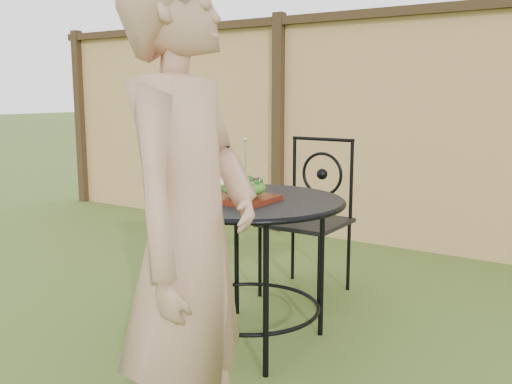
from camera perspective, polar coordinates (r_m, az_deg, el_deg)
ground at (r=2.79m, az=2.21°, el=-16.09°), size 60.00×60.00×0.00m
fence at (r=4.55m, az=16.82°, el=5.97°), size 8.00×0.12×1.90m
patio_table at (r=2.76m, az=-0.68°, el=-3.51°), size 0.92×0.92×0.72m
patio_chair at (r=3.51m, az=5.42°, el=-2.00°), size 0.46×0.46×0.95m
diner at (r=1.64m, az=-6.73°, el=-5.31°), size 0.51×0.65×1.59m
salad_plate at (r=2.66m, az=-1.24°, el=-0.69°), size 0.27×0.27×0.02m
salad at (r=2.65m, az=-1.24°, el=0.41°), size 0.21×0.21×0.08m
fork at (r=2.62m, az=-1.07°, el=3.19°), size 0.01×0.01×0.18m
drinking_glass at (r=2.85m, az=-6.41°, el=1.14°), size 0.08×0.08×0.14m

